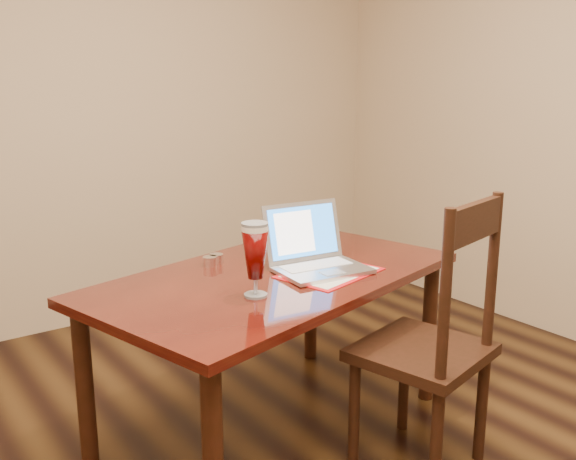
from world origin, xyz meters
TOP-DOWN VIEW (x-y plane):
  - dining_table at (0.30, 0.78)m, footprint 1.67×1.18m
  - dining_chair at (0.63, 0.24)m, footprint 0.55×0.53m

SIDE VIEW (x-z plane):
  - dining_chair at x=0.63m, z-range -0.03..1.05m
  - dining_table at x=0.30m, z-range 0.14..1.13m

